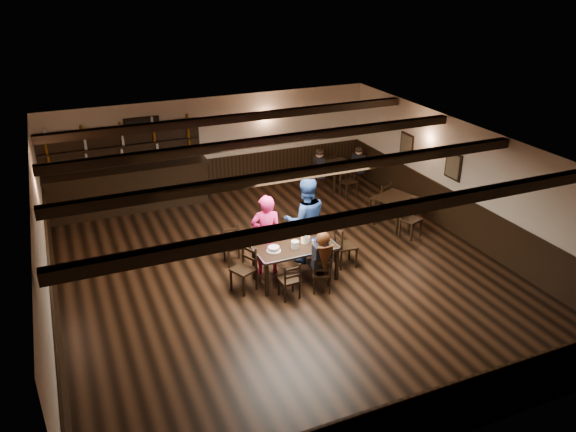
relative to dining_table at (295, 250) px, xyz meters
name	(u,v)px	position (x,y,z in m)	size (l,w,h in m)	color
ground	(286,274)	(-0.08, 0.28, -0.68)	(10.00, 10.00, 0.00)	black
room_shell	(286,196)	(-0.07, 0.31, 1.07)	(9.02, 10.02, 2.71)	beige
dining_table	(295,250)	(0.00, 0.00, 0.00)	(1.66, 0.84, 0.75)	black
chair_near_left	(291,279)	(-0.38, -0.63, -0.23)	(0.38, 0.36, 0.77)	black
chair_near_right	(322,272)	(0.28, -0.66, -0.23)	(0.46, 0.45, 0.77)	black
chair_end_left	(246,265)	(-1.03, 0.07, -0.14)	(0.55, 0.56, 0.91)	black
chair_end_right	(342,243)	(1.15, 0.13, -0.14)	(0.45, 0.47, 0.92)	black
chair_far_pushed	(232,242)	(-0.95, 1.20, -0.20)	(0.39, 0.37, 0.82)	black
woman_pink	(266,235)	(-0.43, 0.50, 0.20)	(0.64, 0.42, 1.75)	#F938A2
man_blue	(305,220)	(0.53, 0.67, 0.27)	(0.92, 0.72, 1.90)	navy
seated_person	(323,253)	(0.30, -0.61, 0.18)	(0.36, 0.53, 0.87)	black
cake	(274,249)	(-0.47, 0.01, 0.12)	(0.29, 0.29, 0.09)	white
plate_stack_a	(295,245)	(-0.03, -0.04, 0.15)	(0.16, 0.16, 0.15)	white
plate_stack_b	(305,239)	(0.25, 0.09, 0.17)	(0.15, 0.15, 0.18)	white
tea_light	(295,244)	(0.02, 0.07, 0.10)	(0.05, 0.05, 0.06)	#A5A8AD
salt_shaker	(313,242)	(0.37, -0.05, 0.13)	(0.04, 0.04, 0.10)	silver
pepper_shaker	(317,243)	(0.43, -0.12, 0.12)	(0.04, 0.04, 0.10)	#A5A8AD
drink_glass	(308,239)	(0.33, 0.10, 0.13)	(0.08, 0.08, 0.12)	silver
menu_red	(323,245)	(0.55, -0.14, 0.08)	(0.29, 0.20, 0.00)	maroon
menu_blue	(321,239)	(0.61, 0.09, 0.08)	(0.30, 0.21, 0.00)	#0E1447
bar_counter	(127,183)	(-2.55, 4.99, 0.05)	(4.24, 0.70, 2.20)	black
back_table_a	(396,201)	(3.29, 1.40, -0.03)	(1.07, 1.07, 0.75)	black
back_table_b	(338,166)	(3.19, 4.19, -0.03)	(0.85, 0.85, 0.75)	black
bg_patron_left	(319,163)	(2.53, 4.06, 0.20)	(0.32, 0.44, 0.82)	black
bg_patron_right	(358,160)	(3.73, 3.99, 0.16)	(0.27, 0.39, 0.74)	black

